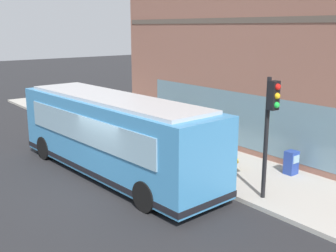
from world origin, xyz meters
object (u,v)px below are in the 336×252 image
fire_hydrant (234,160)px  traffic_light_near_corner (271,116)px  city_bus_nearside (113,136)px  pedestrian_walking_along_curb (181,139)px  newspaper_vending_box (291,162)px  pedestrian_near_hydrant (171,116)px  pedestrian_by_light_pole (116,114)px

fire_hydrant → traffic_light_near_corner: bearing=-116.3°
city_bus_nearside → fire_hydrant: bearing=-35.4°
fire_hydrant → pedestrian_walking_along_curb: pedestrian_walking_along_curb is taller
traffic_light_near_corner → pedestrian_walking_along_curb: size_ratio=2.49×
newspaper_vending_box → fire_hydrant: bearing=125.8°
traffic_light_near_corner → fire_hydrant: (1.32, 2.66, -2.39)m
traffic_light_near_corner → fire_hydrant: bearing=63.7°
newspaper_vending_box → pedestrian_near_hydrant: bearing=90.6°
city_bus_nearside → fire_hydrant: 4.79m
pedestrian_near_hydrant → city_bus_nearside: bearing=-151.2°
fire_hydrant → pedestrian_by_light_pole: (-0.60, 7.89, 0.62)m
pedestrian_by_light_pole → pedestrian_near_hydrant: bearing=-53.5°
pedestrian_walking_along_curb → pedestrian_near_hydrant: pedestrian_near_hydrant is taller
pedestrian_near_hydrant → newspaper_vending_box: (0.07, -7.22, -0.60)m
traffic_light_near_corner → pedestrian_near_hydrant: (2.51, 8.12, -1.70)m
traffic_light_near_corner → pedestrian_by_light_pole: 10.73m
pedestrian_by_light_pole → newspaper_vending_box: (1.87, -9.65, -0.53)m
traffic_light_near_corner → pedestrian_walking_along_curb: 5.14m
fire_hydrant → newspaper_vending_box: newspaper_vending_box is taller
city_bus_nearside → pedestrian_near_hydrant: (5.00, 2.75, -0.35)m
pedestrian_by_light_pole → traffic_light_near_corner: bearing=-93.9°
pedestrian_walking_along_curb → newspaper_vending_box: bearing=-60.2°
traffic_light_near_corner → fire_hydrant: 3.81m
pedestrian_near_hydrant → traffic_light_near_corner: bearing=-107.2°
traffic_light_near_corner → pedestrian_by_light_pole: bearing=86.1°
fire_hydrant → newspaper_vending_box: (1.27, -1.76, 0.09)m
city_bus_nearside → pedestrian_walking_along_curb: city_bus_nearside is taller
pedestrian_walking_along_curb → fire_hydrant: bearing=-65.9°
fire_hydrant → pedestrian_by_light_pole: pedestrian_by_light_pole is taller
traffic_light_near_corner → pedestrian_near_hydrant: bearing=72.8°
fire_hydrant → pedestrian_near_hydrant: (1.19, 5.46, 0.70)m
pedestrian_walking_along_curb → pedestrian_by_light_pole: bearing=86.6°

